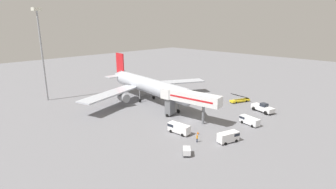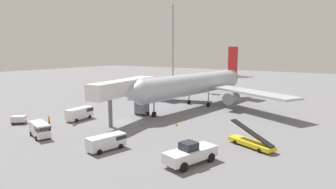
% 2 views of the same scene
% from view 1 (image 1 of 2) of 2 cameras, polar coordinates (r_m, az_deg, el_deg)
% --- Properties ---
extents(ground_plane, '(300.00, 300.00, 0.00)m').
position_cam_1_polar(ground_plane, '(69.79, 4.69, -5.77)').
color(ground_plane, slate).
extents(airplane_at_gate, '(47.59, 45.97, 14.25)m').
position_cam_1_polar(airplane_at_gate, '(85.67, -4.47, 1.99)').
color(airplane_at_gate, '#B7BCC6').
rests_on(airplane_at_gate, ground).
extents(jet_bridge, '(5.58, 17.32, 7.90)m').
position_cam_1_polar(jet_bridge, '(68.86, 4.00, -0.82)').
color(jet_bridge, silver).
rests_on(jet_bridge, ground).
extents(pushback_tug, '(4.28, 7.26, 2.69)m').
position_cam_1_polar(pushback_tug, '(80.84, 19.95, -2.75)').
color(pushback_tug, white).
rests_on(pushback_tug, ground).
extents(belt_loader_truck, '(7.09, 4.28, 3.27)m').
position_cam_1_polar(belt_loader_truck, '(88.60, 15.37, -1.13)').
color(belt_loader_truck, yellow).
rests_on(belt_loader_truck, ground).
extents(service_van_near_center, '(2.46, 5.64, 2.28)m').
position_cam_1_polar(service_van_near_center, '(61.88, 2.28, -7.27)').
color(service_van_near_center, white).
rests_on(service_van_near_center, ground).
extents(service_van_rear_left, '(2.95, 5.51, 1.97)m').
position_cam_1_polar(service_van_rear_left, '(70.07, 17.26, -5.36)').
color(service_van_rear_left, white).
rests_on(service_van_rear_left, ground).
extents(service_van_far_center, '(5.18, 3.26, 2.25)m').
position_cam_1_polar(service_van_far_center, '(58.97, 13.08, -8.89)').
color(service_van_far_center, white).
rests_on(service_van_far_center, ground).
extents(baggage_cart_near_left, '(2.71, 2.66, 1.45)m').
position_cam_1_polar(baggage_cart_near_left, '(52.56, 4.11, -12.23)').
color(baggage_cart_near_left, '#38383D').
rests_on(baggage_cart_near_left, ground).
extents(ground_crew_worker_foreground, '(0.40, 0.40, 1.80)m').
position_cam_1_polar(ground_crew_worker_foreground, '(57.86, 6.35, -9.41)').
color(ground_crew_worker_foreground, '#1E2333').
rests_on(ground_crew_worker_foreground, ground).
extents(safety_cone_alpha, '(0.38, 0.38, 0.58)m').
position_cam_1_polar(safety_cone_alpha, '(79.01, 7.51, -3.07)').
color(safety_cone_alpha, black).
rests_on(safety_cone_alpha, ground).
extents(safety_cone_bravo, '(0.48, 0.48, 0.73)m').
position_cam_1_polar(safety_cone_bravo, '(62.04, 6.54, -8.24)').
color(safety_cone_bravo, black).
rests_on(safety_cone_bravo, ground).
extents(apron_light_mast, '(2.40, 2.40, 29.59)m').
position_cam_1_polar(apron_light_mast, '(93.44, -26.06, 10.78)').
color(apron_light_mast, '#93969B').
rests_on(apron_light_mast, ground).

